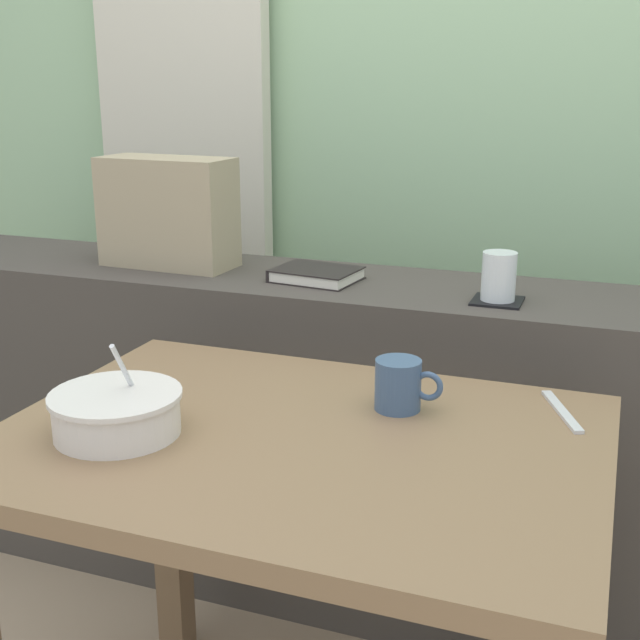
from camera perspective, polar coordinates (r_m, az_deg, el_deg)
outdoor_backdrop at (r=2.47m, az=9.44°, el=20.11°), size 4.80×0.08×2.80m
curtain_left_panel at (r=2.66m, az=-9.50°, el=16.60°), size 0.56×0.06×2.50m
dark_console_ledge at (r=1.98m, az=4.10°, el=-8.66°), size 2.80×0.37×0.79m
breakfast_table at (r=1.34m, az=-1.46°, el=-12.77°), size 0.92×0.67×0.71m
coaster_square at (r=1.73m, az=12.09°, el=1.29°), size 0.10×0.10×0.00m
juice_glass at (r=1.72m, az=12.18°, el=2.82°), size 0.07×0.07×0.10m
closed_book at (r=1.87m, az=-0.29°, el=3.15°), size 0.20×0.16×0.03m
throw_pillow at (r=2.03m, az=-10.42°, el=7.29°), size 0.33×0.15×0.26m
soup_bowl at (r=1.31m, az=-13.80°, el=-6.26°), size 0.20×0.20×0.15m
fork_utensil at (r=1.41m, az=16.28°, el=-6.03°), size 0.08×0.16×0.01m
ceramic_mug at (r=1.36m, az=5.48°, el=-4.46°), size 0.11×0.08×0.08m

